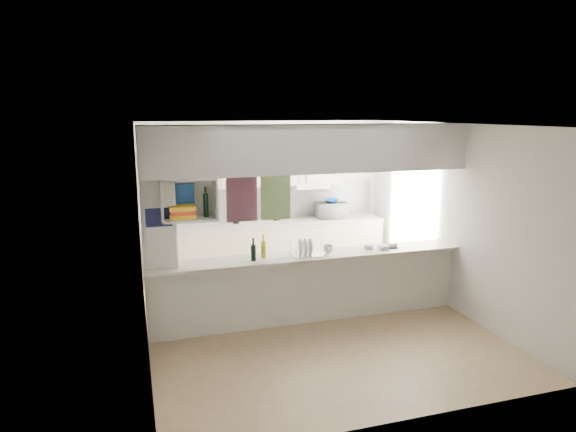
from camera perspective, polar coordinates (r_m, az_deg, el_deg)
name	(u,v)px	position (r m, az deg, el deg)	size (l,w,h in m)	color
floor	(309,320)	(7.04, 2.39, -11.51)	(4.80, 4.80, 0.00)	#927755
ceiling	(311,124)	(6.48, 2.58, 10.15)	(4.80, 4.80, 0.00)	white
wall_back	(264,197)	(8.90, -2.68, 2.12)	(4.20, 4.20, 0.00)	silver
wall_left	(142,238)	(6.28, -15.92, -2.33)	(4.80, 4.80, 0.00)	silver
wall_right	(450,217)	(7.59, 17.60, -0.06)	(4.80, 4.80, 0.00)	silver
servery_partition	(298,199)	(6.52, 1.07, 1.85)	(4.20, 0.50, 2.60)	silver
cubby_shelf	(187,202)	(6.16, -11.16, 1.55)	(0.65, 0.35, 0.50)	white
kitchen_run	(277,226)	(8.78, -1.22, -1.16)	(3.60, 0.63, 2.24)	beige
microwave	(331,210)	(9.02, 4.84, 0.68)	(0.51, 0.35, 0.28)	white
bowl	(332,201)	(8.96, 4.87, 1.71)	(0.24, 0.24, 0.06)	navy
dish_rack	(308,248)	(6.69, 2.28, -3.59)	(0.45, 0.35, 0.23)	silver
cup	(328,249)	(6.76, 4.48, -3.66)	(0.13, 0.13, 0.11)	white
wine_bottles	(259,251)	(6.49, -3.29, -3.86)	(0.21, 0.14, 0.31)	black
plastic_tubs	(380,247)	(7.11, 10.19, -3.37)	(0.48, 0.21, 0.06)	silver
utensil_jar	(236,219)	(8.59, -5.79, -0.34)	(0.11, 0.11, 0.15)	black
knife_block	(277,215)	(8.78, -1.28, 0.15)	(0.10, 0.08, 0.20)	#4C321A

